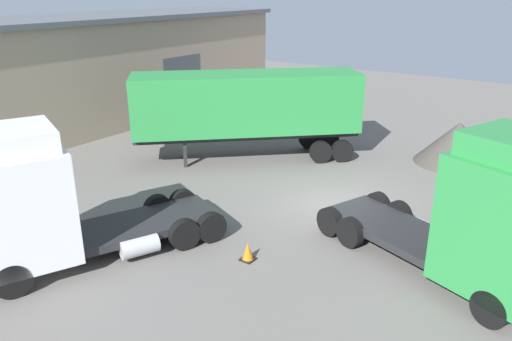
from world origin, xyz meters
TOP-DOWN VIEW (x-y plane):
  - ground_plane at (0.00, 0.00)m, footprint 60.00×60.00m
  - warehouse_building at (0.00, 17.11)m, footprint 32.31×6.73m
  - tractor_unit_white at (-8.37, 4.87)m, footprint 7.18×4.96m
  - container_trailer_green at (2.55, 5.89)m, footprint 8.73×9.02m
  - tractor_unit_green at (-2.62, -5.31)m, footprint 4.63×7.06m
  - gravel_pile at (7.42, -2.17)m, footprint 3.65×3.65m
  - traffic_cone at (-4.89, 0.48)m, footprint 0.40×0.40m

SIDE VIEW (x-z plane):
  - ground_plane at x=0.00m, z-range 0.00..0.00m
  - traffic_cone at x=-4.89m, z-range -0.02..0.53m
  - gravel_pile at x=7.42m, z-range 0.00..1.90m
  - tractor_unit_white at x=-8.37m, z-range -0.13..4.00m
  - tractor_unit_green at x=-2.62m, z-range -0.14..4.24m
  - container_trailer_green at x=2.55m, z-range 0.55..4.48m
  - warehouse_building at x=0.00m, z-range 0.01..6.01m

